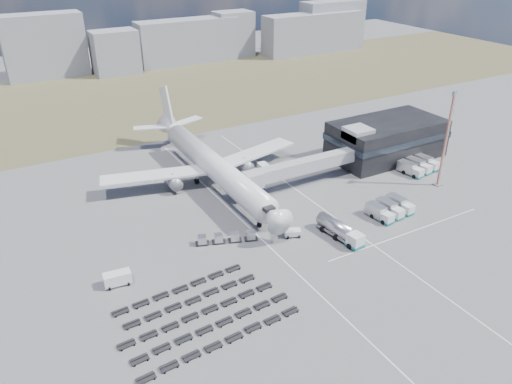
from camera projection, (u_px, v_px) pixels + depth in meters
ground at (282, 248)px, 96.60m from camera, size 420.00×420.00×0.00m
grass_strip at (121, 100)px, 181.40m from camera, size 420.00×90.00×0.01m
lane_markings at (315, 228)px, 103.18m from camera, size 47.12×110.00×0.01m
terminal at (386, 138)px, 133.52m from camera, size 30.40×16.40×11.00m
jet_bridge at (294, 169)px, 116.95m from camera, size 30.30×3.80×7.05m
airliner at (211, 163)px, 119.11m from camera, size 51.59×64.53×17.62m
skyline at (92, 51)px, 206.91m from camera, size 301.80×26.52×25.47m
fuel_tanker at (340, 230)px, 98.98m from camera, size 4.15×11.38×3.59m
pushback_tug at (293, 233)px, 100.01m from camera, size 3.71×2.93×1.47m
utility_van at (117, 279)px, 86.01m from camera, size 4.83×2.55×2.45m
catering_truck at (265, 171)px, 124.71m from camera, size 2.63×5.73×2.57m
service_trucks_near at (390, 208)px, 107.43m from camera, size 9.38×7.46×2.67m
service_trucks_far at (419, 166)px, 127.03m from camera, size 9.87×7.98×2.75m
uld_row at (227, 238)px, 97.99m from camera, size 12.11×5.64×1.70m
baggage_dollies at (201, 314)px, 79.42m from camera, size 28.68×17.83×0.63m
floodlight_mast at (446, 140)px, 115.13m from camera, size 2.21×1.80×23.37m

